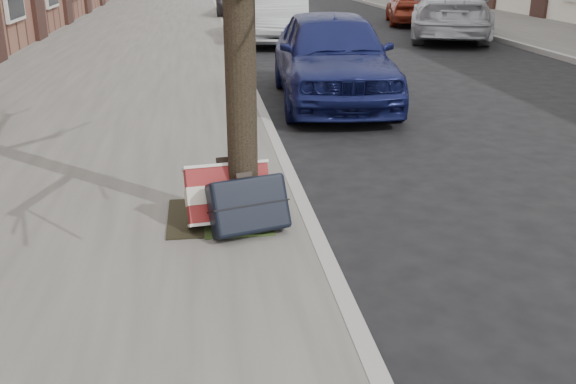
{
  "coord_description": "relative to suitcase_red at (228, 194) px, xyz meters",
  "views": [
    {
      "loc": [
        -2.1,
        -3.82,
        2.19
      ],
      "look_at": [
        -1.47,
        0.8,
        0.46
      ],
      "focal_mm": 40.0,
      "sensor_mm": 36.0,
      "label": 1
    }
  ],
  "objects": [
    {
      "name": "ground",
      "position": [
        1.92,
        -1.05,
        -0.38
      ],
      "size": [
        120.0,
        120.0,
        0.0
      ],
      "primitive_type": "plane",
      "color": "black",
      "rests_on": "ground"
    },
    {
      "name": "car_far_front",
      "position": [
        6.68,
        12.42,
        0.36
      ],
      "size": [
        3.63,
        5.45,
        1.47
      ],
      "primitive_type": "imported",
      "rotation": [
        0.0,
        0.0,
        2.8
      ],
      "color": "#AAABB2",
      "rests_on": "ground"
    },
    {
      "name": "dirt_patch",
      "position": [
        -0.08,
        0.15,
        -0.25
      ],
      "size": [
        0.85,
        0.85,
        0.02
      ],
      "primitive_type": "cube",
      "color": "black",
      "rests_on": "near_sidewalk"
    },
    {
      "name": "near_sidewalk",
      "position": [
        -1.78,
        13.95,
        -0.32
      ],
      "size": [
        5.0,
        70.0,
        0.12
      ],
      "primitive_type": "cube",
      "color": "slate",
      "rests_on": "ground"
    },
    {
      "name": "suitcase_navy",
      "position": [
        0.15,
        -0.22,
        -0.02
      ],
      "size": [
        0.69,
        0.52,
        0.48
      ],
      "primitive_type": "cube",
      "rotation": [
        -0.42,
        0.0,
        0.28
      ],
      "color": "black",
      "rests_on": "near_sidewalk"
    },
    {
      "name": "car_far_back",
      "position": [
        6.9,
        16.44,
        0.27
      ],
      "size": [
        2.34,
        4.04,
        1.29
      ],
      "primitive_type": "imported",
      "rotation": [
        0.0,
        0.0,
        2.92
      ],
      "color": "#98341F",
      "rests_on": "ground"
    },
    {
      "name": "car_near_front",
      "position": [
        1.87,
        4.99,
        0.34
      ],
      "size": [
        1.96,
        4.29,
        1.43
      ],
      "primitive_type": "imported",
      "rotation": [
        0.0,
        0.0,
        -0.07
      ],
      "color": "#13194D",
      "rests_on": "ground"
    },
    {
      "name": "car_near_mid",
      "position": [
        1.98,
        12.53,
        0.36
      ],
      "size": [
        2.24,
        4.66,
        1.47
      ],
      "primitive_type": "imported",
      "rotation": [
        0.0,
        0.0,
        -0.16
      ],
      "color": "#B6BABF",
      "rests_on": "ground"
    },
    {
      "name": "suitcase_red",
      "position": [
        0.0,
        0.0,
        0.0
      ],
      "size": [
        0.71,
        0.45,
        0.51
      ],
      "primitive_type": "cube",
      "rotation": [
        -0.42,
        0.0,
        0.14
      ],
      "color": "maroon",
      "rests_on": "near_sidewalk"
    },
    {
      "name": "far_sidewalk",
      "position": [
        9.72,
        13.95,
        -0.32
      ],
      "size": [
        4.0,
        70.0,
        0.12
      ],
      "primitive_type": "cube",
      "color": "#66635C",
      "rests_on": "ground"
    }
  ]
}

